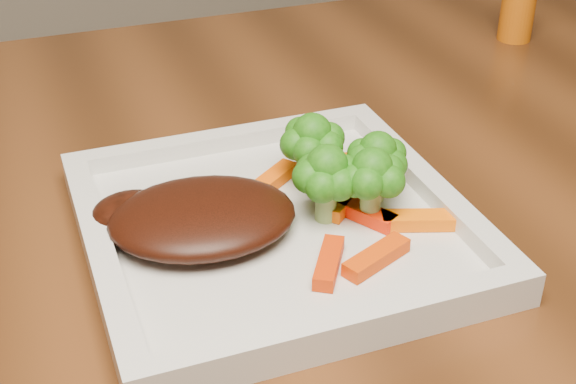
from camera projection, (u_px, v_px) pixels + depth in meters
name	position (u px, v px, depth m)	size (l,w,h in m)	color
plate	(275.00, 230.00, 0.59)	(0.27, 0.27, 0.01)	silver
steak	(202.00, 217.00, 0.56)	(0.13, 0.10, 0.03)	#331007
broccoli_0	(312.00, 145.00, 0.61)	(0.06, 0.06, 0.07)	#317613
broccoli_1	(377.00, 161.00, 0.60)	(0.05, 0.05, 0.06)	#327A14
broccoli_2	(371.00, 185.00, 0.57)	(0.06, 0.06, 0.06)	#195B0F
broccoli_3	(326.00, 182.00, 0.57)	(0.06, 0.06, 0.06)	#386F12
carrot_0	(376.00, 257.00, 0.54)	(0.05, 0.01, 0.01)	#D73B03
carrot_1	(424.00, 220.00, 0.58)	(0.06, 0.02, 0.01)	#FF6804
carrot_2	(329.00, 263.00, 0.53)	(0.05, 0.01, 0.01)	red
carrot_3	(370.00, 162.00, 0.65)	(0.06, 0.02, 0.01)	#DA5603
carrot_4	(273.00, 180.00, 0.63)	(0.05, 0.01, 0.01)	#F85704
carrot_5	(361.00, 212.00, 0.59)	(0.06, 0.02, 0.01)	#FF2704
carrot_6	(346.00, 198.00, 0.60)	(0.06, 0.02, 0.01)	#F75A04
spice_shaker	(519.00, 1.00, 0.91)	(0.04, 0.04, 0.09)	#C1590A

